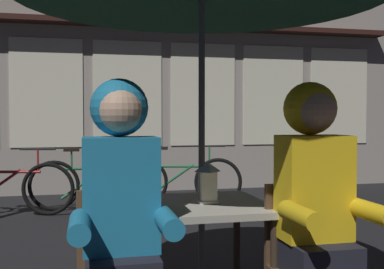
{
  "coord_description": "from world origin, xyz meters",
  "views": [
    {
      "loc": [
        -0.63,
        -2.54,
        1.22
      ],
      "look_at": [
        0.0,
        0.24,
        1.11
      ],
      "focal_mm": 43.88,
      "sensor_mm": 36.0,
      "label": 1
    }
  ],
  "objects_px": {
    "person_left_hooded": "(121,200)",
    "bicycle_third": "(94,183)",
    "person_right_hooded": "(316,193)",
    "chair_right": "(310,260)",
    "bicycle_fourth": "(181,181)",
    "bicycle_second": "(6,188)",
    "lantern": "(208,181)",
    "cafe_table": "(202,220)",
    "potted_plant": "(313,158)"
  },
  "relations": [
    {
      "from": "person_left_hooded",
      "to": "bicycle_third",
      "type": "bearing_deg",
      "value": 90.77
    },
    {
      "from": "person_right_hooded",
      "to": "chair_right",
      "type": "bearing_deg",
      "value": 90.0
    },
    {
      "from": "bicycle_fourth",
      "to": "bicycle_second",
      "type": "bearing_deg",
      "value": -175.89
    },
    {
      "from": "chair_right",
      "to": "bicycle_third",
      "type": "distance_m",
      "value": 4.25
    },
    {
      "from": "lantern",
      "to": "bicycle_third",
      "type": "xyz_separation_m",
      "value": [
        -0.57,
        3.77,
        -0.51
      ]
    },
    {
      "from": "chair_right",
      "to": "bicycle_second",
      "type": "xyz_separation_m",
      "value": [
        -2.08,
        3.96,
        -0.14
      ]
    },
    {
      "from": "person_right_hooded",
      "to": "bicycle_fourth",
      "type": "relative_size",
      "value": 0.85
    },
    {
      "from": "cafe_table",
      "to": "bicycle_second",
      "type": "bearing_deg",
      "value": 113.98
    },
    {
      "from": "potted_plant",
      "to": "person_right_hooded",
      "type": "bearing_deg",
      "value": -117.16
    },
    {
      "from": "bicycle_third",
      "to": "bicycle_fourth",
      "type": "bearing_deg",
      "value": 0.1
    },
    {
      "from": "cafe_table",
      "to": "chair_right",
      "type": "distance_m",
      "value": 0.62
    },
    {
      "from": "bicycle_second",
      "to": "bicycle_third",
      "type": "xyz_separation_m",
      "value": [
        1.06,
        0.16,
        0.0
      ]
    },
    {
      "from": "cafe_table",
      "to": "chair_right",
      "type": "relative_size",
      "value": 0.85
    },
    {
      "from": "chair_right",
      "to": "potted_plant",
      "type": "relative_size",
      "value": 0.95
    },
    {
      "from": "bicycle_second",
      "to": "bicycle_fourth",
      "type": "relative_size",
      "value": 1.01
    },
    {
      "from": "person_right_hooded",
      "to": "bicycle_third",
      "type": "bearing_deg",
      "value": 103.67
    },
    {
      "from": "bicycle_second",
      "to": "person_right_hooded",
      "type": "bearing_deg",
      "value": -62.66
    },
    {
      "from": "cafe_table",
      "to": "bicycle_third",
      "type": "height_order",
      "value": "bicycle_third"
    },
    {
      "from": "person_right_hooded",
      "to": "bicycle_third",
      "type": "xyz_separation_m",
      "value": [
        -1.02,
        4.18,
        -0.5
      ]
    },
    {
      "from": "chair_right",
      "to": "bicycle_fourth",
      "type": "relative_size",
      "value": 0.53
    },
    {
      "from": "person_right_hooded",
      "to": "potted_plant",
      "type": "xyz_separation_m",
      "value": [
        2.53,
        4.92,
        -0.3
      ]
    },
    {
      "from": "chair_right",
      "to": "potted_plant",
      "type": "bearing_deg",
      "value": 62.57
    },
    {
      "from": "lantern",
      "to": "bicycle_second",
      "type": "bearing_deg",
      "value": 114.3
    },
    {
      "from": "cafe_table",
      "to": "person_left_hooded",
      "type": "height_order",
      "value": "person_left_hooded"
    },
    {
      "from": "cafe_table",
      "to": "bicycle_third",
      "type": "distance_m",
      "value": 3.8
    },
    {
      "from": "cafe_table",
      "to": "potted_plant",
      "type": "xyz_separation_m",
      "value": [
        3.01,
        4.5,
        -0.09
      ]
    },
    {
      "from": "potted_plant",
      "to": "person_left_hooded",
      "type": "bearing_deg",
      "value": -125.3
    },
    {
      "from": "chair_right",
      "to": "bicycle_fourth",
      "type": "height_order",
      "value": "chair_right"
    },
    {
      "from": "person_right_hooded",
      "to": "bicycle_fourth",
      "type": "height_order",
      "value": "person_right_hooded"
    },
    {
      "from": "person_left_hooded",
      "to": "person_right_hooded",
      "type": "bearing_deg",
      "value": 0.0
    },
    {
      "from": "person_right_hooded",
      "to": "cafe_table",
      "type": "bearing_deg",
      "value": 138.43
    },
    {
      "from": "chair_right",
      "to": "person_left_hooded",
      "type": "bearing_deg",
      "value": -176.61
    },
    {
      "from": "cafe_table",
      "to": "bicycle_second",
      "type": "height_order",
      "value": "bicycle_second"
    },
    {
      "from": "chair_right",
      "to": "bicycle_third",
      "type": "xyz_separation_m",
      "value": [
        -1.02,
        4.12,
        -0.14
      ]
    },
    {
      "from": "cafe_table",
      "to": "lantern",
      "type": "distance_m",
      "value": 0.23
    },
    {
      "from": "person_left_hooded",
      "to": "potted_plant",
      "type": "bearing_deg",
      "value": 54.7
    },
    {
      "from": "person_right_hooded",
      "to": "potted_plant",
      "type": "relative_size",
      "value": 1.52
    },
    {
      "from": "chair_right",
      "to": "potted_plant",
      "type": "distance_m",
      "value": 5.48
    },
    {
      "from": "bicycle_fourth",
      "to": "lantern",
      "type": "bearing_deg",
      "value": -99.16
    },
    {
      "from": "cafe_table",
      "to": "person_right_hooded",
      "type": "bearing_deg",
      "value": -41.57
    },
    {
      "from": "bicycle_second",
      "to": "chair_right",
      "type": "bearing_deg",
      "value": -62.32
    },
    {
      "from": "lantern",
      "to": "person_left_hooded",
      "type": "relative_size",
      "value": 0.17
    },
    {
      "from": "bicycle_fourth",
      "to": "potted_plant",
      "type": "bearing_deg",
      "value": 17.43
    },
    {
      "from": "bicycle_second",
      "to": "bicycle_fourth",
      "type": "bearing_deg",
      "value": 4.11
    },
    {
      "from": "person_left_hooded",
      "to": "bicycle_fourth",
      "type": "xyz_separation_m",
      "value": [
        1.12,
        4.18,
        -0.5
      ]
    },
    {
      "from": "cafe_table",
      "to": "bicycle_fourth",
      "type": "relative_size",
      "value": 0.45
    },
    {
      "from": "bicycle_fourth",
      "to": "potted_plant",
      "type": "relative_size",
      "value": 1.79
    },
    {
      "from": "bicycle_fourth",
      "to": "potted_plant",
      "type": "height_order",
      "value": "potted_plant"
    },
    {
      "from": "person_right_hooded",
      "to": "bicycle_fourth",
      "type": "bearing_deg",
      "value": 87.83
    },
    {
      "from": "person_right_hooded",
      "to": "bicycle_second",
      "type": "bearing_deg",
      "value": 117.34
    }
  ]
}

